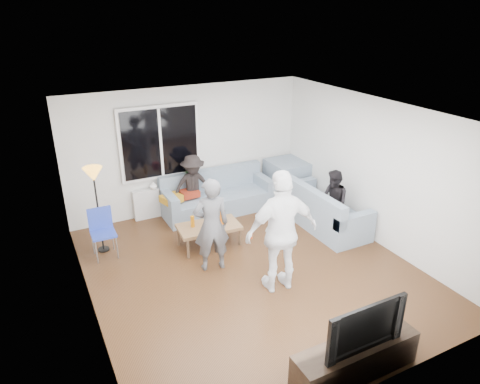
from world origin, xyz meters
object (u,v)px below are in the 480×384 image
floor_lamp (98,211)px  sofa_back_section (218,193)px  side_chair (103,234)px  spectator_right (333,202)px  spectator_back (193,186)px  sofa_right_section (324,205)px  tv_console (355,359)px  player_left (211,225)px  coffee_table (209,235)px  television (360,323)px  player_right (282,232)px

floor_lamp → sofa_back_section: bearing=11.8°
sofa_back_section → floor_lamp: (-2.48, -0.52, 0.36)m
side_chair → floor_lamp: bearing=90.7°
side_chair → spectator_right: (4.07, -1.03, 0.18)m
sofa_back_section → spectator_right: bearing=-48.3°
floor_lamp → spectator_back: size_ratio=1.18×
sofa_right_section → tv_console: sofa_right_section is taller
floor_lamp → spectator_right: 4.26m
sofa_right_section → spectator_right: spectator_right is taller
sofa_right_section → player_left: size_ratio=1.26×
player_left → spectator_right: player_left is taller
coffee_table → television: bearing=-84.7°
spectator_right → sofa_back_section: bearing=-129.8°
side_chair → player_left: size_ratio=0.54×
floor_lamp → spectator_right: bearing=-17.2°
sofa_right_section → player_left: 2.62m
floor_lamp → player_right: bearing=-46.9°
television → coffee_table: bearing=95.3°
floor_lamp → television: (2.08, -4.25, -0.03)m
sofa_back_section → player_left: size_ratio=1.44×
sofa_back_section → spectator_back: (-0.53, 0.03, 0.23)m
coffee_table → television: (0.33, -3.56, 0.55)m
coffee_table → spectator_right: bearing=-13.8°
side_chair → floor_lamp: (0.00, 0.23, 0.35)m
player_left → television: 2.91m
player_right → spectator_back: player_right is taller
coffee_table → side_chair: size_ratio=1.28×
floor_lamp → player_right: player_right is taller
player_right → spectator_right: bearing=-142.6°
sofa_back_section → player_left: player_left is taller
floor_lamp → player_right: 3.25m
sofa_back_section → sofa_right_section: bearing=-43.5°
sofa_right_section → player_right: player_right is taller
floor_lamp → coffee_table: bearing=-21.6°
sofa_right_section → player_right: size_ratio=1.04×
television → player_left: bearing=101.4°
sofa_right_section → side_chair: size_ratio=2.33×
sofa_back_section → tv_console: sofa_back_section is taller
player_left → sofa_back_section: bearing=-106.6°
coffee_table → spectator_back: size_ratio=0.83×
sofa_right_section → floor_lamp: floor_lamp is taller
sofa_right_section → tv_console: size_ratio=1.25×
player_right → spectator_back: bearing=-78.3°
side_chair → floor_lamp: size_ratio=0.55×
side_chair → player_right: player_right is taller
tv_console → spectator_right: bearing=56.4°
player_left → television: player_left is taller
coffee_table → television: 3.61m
sofa_right_section → spectator_right: (0.00, -0.28, 0.19)m
floor_lamp → player_left: player_left is taller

